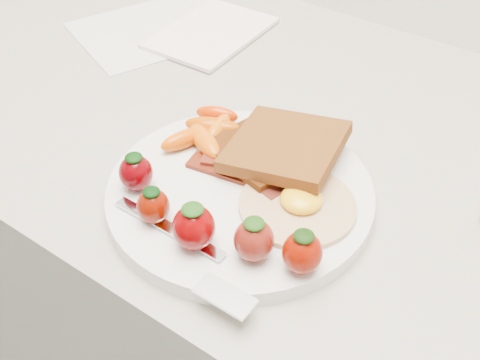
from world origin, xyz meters
The scene contains 11 objects.
counter centered at (0.00, 1.70, 0.45)m, with size 2.00×0.60×0.90m, color gray.
plate centered at (0.01, 1.56, 0.91)m, with size 0.27×0.27×0.02m, color silver.
toast_lower centered at (0.00, 1.62, 0.93)m, with size 0.10×0.10×0.01m, color #392007.
toast_upper centered at (0.03, 1.62, 0.94)m, with size 0.11×0.11×0.01m, color #422008.
fried_egg centered at (0.08, 1.57, 0.92)m, with size 0.13×0.13×0.02m.
bacon_strips centered at (0.00, 1.58, 0.92)m, with size 0.11×0.07×0.01m.
baby_carrots centered at (-0.06, 1.61, 0.93)m, with size 0.08×0.10×0.02m.
strawberries centered at (0.03, 1.49, 0.94)m, with size 0.22×0.07×0.05m.
fork centered at (0.03, 1.46, 0.92)m, with size 0.18×0.05×0.00m.
paper_sheet centered at (-0.30, 1.80, 0.90)m, with size 0.18×0.24×0.00m, color silver.
notepad centered at (-0.23, 1.82, 0.91)m, with size 0.12×0.18×0.01m, color white.
Camera 1 is at (0.27, 1.20, 1.32)m, focal length 45.00 mm.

